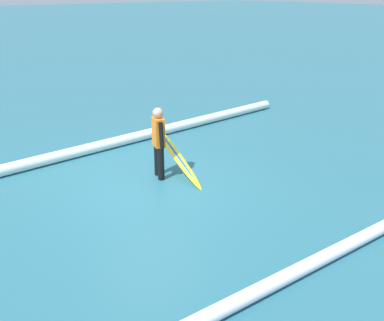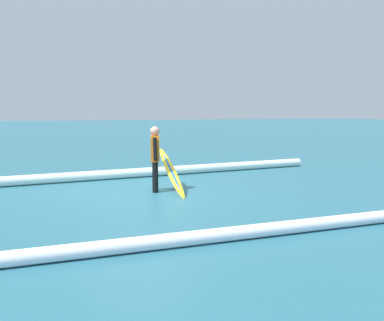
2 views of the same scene
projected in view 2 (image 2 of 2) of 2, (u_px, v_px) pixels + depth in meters
ground_plane at (142, 193)px, 9.85m from camera, size 192.07×192.07×0.00m
surfer at (155, 155)px, 10.02m from camera, size 0.30×0.57×1.53m
surfboard at (171, 171)px, 10.10m from camera, size 0.41×1.94×0.97m
wave_crest_foreground at (22, 180)px, 10.92m from camera, size 18.02×0.81×0.26m
wave_crest_midground at (231, 234)px, 6.21m from camera, size 17.99×1.35×0.21m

